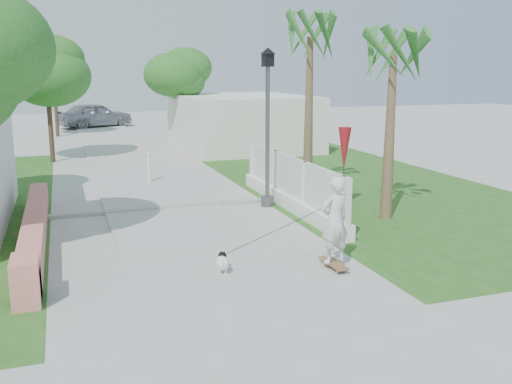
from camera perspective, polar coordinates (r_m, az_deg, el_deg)
name	(u,v)px	position (r m, az deg, el deg)	size (l,w,h in m)	color
ground	(221,284)	(10.57, -3.54, -9.22)	(90.00, 90.00, 0.00)	#B7B7B2
path_strip	(116,147)	(29.86, -13.81, 4.44)	(3.20, 36.00, 0.06)	#B7B7B2
curb	(164,208)	(16.17, -9.20, -1.60)	(6.50, 0.25, 0.10)	#999993
grass_right	(352,181)	(20.32, 9.62, 1.06)	(8.00, 20.00, 0.01)	#205A1C
pink_wall	(34,233)	(13.55, -21.32, -3.83)	(0.45, 8.20, 0.80)	#E17F73
lattice_fence	(290,190)	(16.03, 3.42, 0.23)	(0.35, 7.00, 1.50)	white
building_right	(240,121)	(28.92, -1.56, 7.08)	(6.00, 8.00, 2.60)	silver
street_lamp	(268,122)	(16.03, 1.16, 7.05)	(0.44, 0.44, 4.44)	#59595E
bollard	(149,167)	(19.97, -10.65, 2.52)	(0.14, 0.14, 1.09)	white
patio_umbrella	(344,150)	(15.97, 8.83, 4.22)	(0.36, 0.36, 2.30)	#59595E
tree_path_left	(47,70)	(25.49, -20.20, 11.35)	(3.40, 3.40, 5.23)	#4C3826
tree_path_right	(177,77)	(30.05, -7.91, 11.35)	(3.00, 3.00, 4.79)	#4C3826
tree_path_far	(53,70)	(35.49, -19.60, 11.40)	(3.20, 3.20, 5.17)	#4C3826
palm_far	(310,48)	(17.55, 5.43, 14.17)	(1.80, 1.80, 5.30)	brown
palm_near	(393,65)	(15.00, 13.54, 12.22)	(1.80, 1.80, 4.70)	brown
skateboarder	(290,229)	(11.13, 3.43, -3.71)	(2.51, 1.11, 1.84)	brown
dog	(222,262)	(11.12, -3.38, -6.99)	(0.34, 0.54, 0.38)	white
parked_car	(95,115)	(40.49, -15.78, 7.43)	(1.99, 4.95, 1.69)	#B4B7BC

